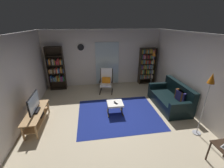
{
  "coord_description": "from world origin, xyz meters",
  "views": [
    {
      "loc": [
        -0.63,
        -3.96,
        2.89
      ],
      "look_at": [
        0.09,
        0.68,
        0.9
      ],
      "focal_mm": 23.54,
      "sensor_mm": 36.0,
      "label": 1
    }
  ],
  "objects_px": {
    "bookshelf_near_tv": "(56,69)",
    "cell_phone": "(116,103)",
    "tv_stand": "(37,116)",
    "floor_lamp_by_sofa": "(209,88)",
    "leather_sofa": "(171,99)",
    "wall_clock": "(81,47)",
    "bookshelf_near_sofa": "(147,65)",
    "television": "(34,104)",
    "floor_lamp_by_shelf": "(153,59)",
    "tv_remote": "(115,102)",
    "lounge_armchair": "(106,80)",
    "ottoman": "(115,105)"
  },
  "relations": [
    {
      "from": "lounge_armchair",
      "to": "cell_phone",
      "type": "bearing_deg",
      "value": -87.04
    },
    {
      "from": "tv_stand",
      "to": "floor_lamp_by_sofa",
      "type": "height_order",
      "value": "floor_lamp_by_sofa"
    },
    {
      "from": "bookshelf_near_tv",
      "to": "lounge_armchair",
      "type": "xyz_separation_m",
      "value": [
        2.17,
        -0.59,
        -0.4
      ]
    },
    {
      "from": "ottoman",
      "to": "cell_phone",
      "type": "height_order",
      "value": "cell_phone"
    },
    {
      "from": "leather_sofa",
      "to": "wall_clock",
      "type": "height_order",
      "value": "wall_clock"
    },
    {
      "from": "bookshelf_near_tv",
      "to": "lounge_armchair",
      "type": "height_order",
      "value": "bookshelf_near_tv"
    },
    {
      "from": "floor_lamp_by_shelf",
      "to": "tv_remote",
      "type": "bearing_deg",
      "value": -137.1
    },
    {
      "from": "floor_lamp_by_sofa",
      "to": "lounge_armchair",
      "type": "bearing_deg",
      "value": 124.87
    },
    {
      "from": "leather_sofa",
      "to": "ottoman",
      "type": "distance_m",
      "value": 2.1
    },
    {
      "from": "cell_phone",
      "to": "floor_lamp_by_shelf",
      "type": "bearing_deg",
      "value": 9.86
    },
    {
      "from": "cell_phone",
      "to": "floor_lamp_by_shelf",
      "type": "distance_m",
      "value": 3.04
    },
    {
      "from": "tv_stand",
      "to": "bookshelf_near_sofa",
      "type": "distance_m",
      "value": 5.21
    },
    {
      "from": "tv_remote",
      "to": "cell_phone",
      "type": "xyz_separation_m",
      "value": [
        0.01,
        -0.07,
        -0.0
      ]
    },
    {
      "from": "tv_stand",
      "to": "bookshelf_near_tv",
      "type": "relative_size",
      "value": 0.71
    },
    {
      "from": "bookshelf_near_sofa",
      "to": "cell_phone",
      "type": "xyz_separation_m",
      "value": [
        -1.99,
        -2.51,
        -0.52
      ]
    },
    {
      "from": "cell_phone",
      "to": "wall_clock",
      "type": "height_order",
      "value": "wall_clock"
    },
    {
      "from": "tv_stand",
      "to": "leather_sofa",
      "type": "height_order",
      "value": "leather_sofa"
    },
    {
      "from": "tv_remote",
      "to": "wall_clock",
      "type": "distance_m",
      "value": 3.15
    },
    {
      "from": "television",
      "to": "lounge_armchair",
      "type": "bearing_deg",
      "value": 41.23
    },
    {
      "from": "television",
      "to": "cell_phone",
      "type": "distance_m",
      "value": 2.45
    },
    {
      "from": "lounge_armchair",
      "to": "cell_phone",
      "type": "xyz_separation_m",
      "value": [
        0.1,
        -1.85,
        -0.13
      ]
    },
    {
      "from": "television",
      "to": "bookshelf_near_sofa",
      "type": "bearing_deg",
      "value": 31.4
    },
    {
      "from": "tv_remote",
      "to": "tv_stand",
      "type": "bearing_deg",
      "value": 171.36
    },
    {
      "from": "lounge_armchair",
      "to": "wall_clock",
      "type": "bearing_deg",
      "value": 142.52
    },
    {
      "from": "floor_lamp_by_shelf",
      "to": "ottoman",
      "type": "bearing_deg",
      "value": -136.89
    },
    {
      "from": "television",
      "to": "wall_clock",
      "type": "height_order",
      "value": "wall_clock"
    },
    {
      "from": "leather_sofa",
      "to": "tv_remote",
      "type": "distance_m",
      "value": 2.09
    },
    {
      "from": "bookshelf_near_tv",
      "to": "ottoman",
      "type": "xyz_separation_m",
      "value": [
        2.24,
        -2.4,
        -0.6
      ]
    },
    {
      "from": "tv_stand",
      "to": "floor_lamp_by_sofa",
      "type": "relative_size",
      "value": 0.78
    },
    {
      "from": "ottoman",
      "to": "tv_stand",
      "type": "bearing_deg",
      "value": -174.68
    },
    {
      "from": "leather_sofa",
      "to": "floor_lamp_by_sofa",
      "type": "distance_m",
      "value": 1.83
    },
    {
      "from": "bookshelf_near_sofa",
      "to": "wall_clock",
      "type": "bearing_deg",
      "value": 177.51
    },
    {
      "from": "bookshelf_near_sofa",
      "to": "tv_remote",
      "type": "relative_size",
      "value": 12.21
    },
    {
      "from": "television",
      "to": "leather_sofa",
      "type": "distance_m",
      "value": 4.54
    },
    {
      "from": "leather_sofa",
      "to": "wall_clock",
      "type": "distance_m",
      "value": 4.32
    },
    {
      "from": "television",
      "to": "wall_clock",
      "type": "bearing_deg",
      "value": 65.37
    },
    {
      "from": "tv_remote",
      "to": "bookshelf_near_tv",
      "type": "bearing_deg",
      "value": 119.01
    },
    {
      "from": "bookshelf_near_tv",
      "to": "wall_clock",
      "type": "bearing_deg",
      "value": 9.83
    },
    {
      "from": "bookshelf_near_tv",
      "to": "wall_clock",
      "type": "distance_m",
      "value": 1.47
    },
    {
      "from": "bookshelf_near_tv",
      "to": "cell_phone",
      "type": "height_order",
      "value": "bookshelf_near_tv"
    },
    {
      "from": "bookshelf_near_tv",
      "to": "tv_remote",
      "type": "distance_m",
      "value": 3.31
    },
    {
      "from": "television",
      "to": "ottoman",
      "type": "xyz_separation_m",
      "value": [
        2.41,
        0.24,
        -0.38
      ]
    },
    {
      "from": "television",
      "to": "cell_phone",
      "type": "xyz_separation_m",
      "value": [
        2.43,
        0.19,
        -0.31
      ]
    },
    {
      "from": "television",
      "to": "tv_remote",
      "type": "relative_size",
      "value": 5.57
    },
    {
      "from": "tv_stand",
      "to": "bookshelf_near_tv",
      "type": "xyz_separation_m",
      "value": [
        0.17,
        2.62,
        0.63
      ]
    },
    {
      "from": "television",
      "to": "leather_sofa",
      "type": "relative_size",
      "value": 0.46
    },
    {
      "from": "bookshelf_near_sofa",
      "to": "floor_lamp_by_shelf",
      "type": "relative_size",
      "value": 1.01
    },
    {
      "from": "tv_stand",
      "to": "floor_lamp_by_shelf",
      "type": "distance_m",
      "value": 5.11
    },
    {
      "from": "tv_stand",
      "to": "bookshelf_near_tv",
      "type": "distance_m",
      "value": 2.7
    },
    {
      "from": "ottoman",
      "to": "television",
      "type": "bearing_deg",
      "value": -174.29
    }
  ]
}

